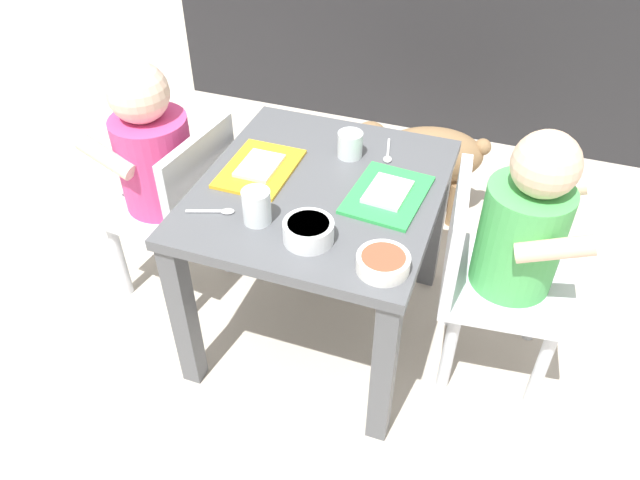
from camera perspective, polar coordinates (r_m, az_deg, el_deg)
The scene contains 13 objects.
ground_plane at distance 1.61m, azimuth 0.00°, elevation -7.76°, with size 7.00×7.00×0.00m, color beige.
dining_table at distance 1.36m, azimuth 0.00°, elevation 2.38°, with size 0.51×0.57×0.44m.
seated_child_left at distance 1.52m, azimuth -14.87°, elevation 7.18°, with size 0.31×0.31×0.64m.
seated_child_right at distance 1.31m, azimuth 17.77°, elevation 0.34°, with size 0.31×0.31×0.64m.
dog at distance 1.86m, azimuth 9.47°, elevation 7.82°, with size 0.41×0.24×0.31m.
food_tray_left at distance 1.37m, azimuth -5.66°, elevation 6.73°, with size 0.15×0.20×0.02m.
food_tray_right at distance 1.29m, azimuth 6.33°, elevation 4.30°, with size 0.17×0.21×0.02m.
water_cup_left at distance 1.40m, azimuth 2.83°, elevation 8.78°, with size 0.06×0.06×0.06m.
water_cup_right at distance 1.20m, azimuth -5.93°, elevation 3.00°, with size 0.06×0.06×0.07m.
veggie_bowl_far at distance 1.10m, azimuth 5.91°, elevation -2.10°, with size 0.10×0.10×0.03m.
cereal_bowl_right_side at distance 1.16m, azimuth -1.08°, elevation 0.87°, with size 0.10×0.10×0.04m.
spoon_by_left_tray at distance 1.26m, azimuth -9.74°, elevation 2.67°, with size 0.10×0.05×0.01m.
spoon_by_right_tray at distance 1.42m, azimuth 6.37°, elevation 8.06°, with size 0.03×0.10×0.01m.
Camera 1 is at (0.36, -1.01, 1.20)m, focal length 34.24 mm.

